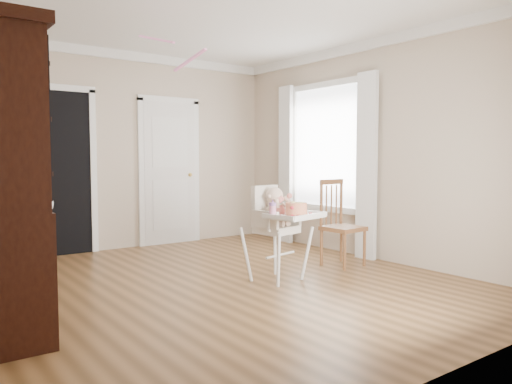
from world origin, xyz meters
TOP-DOWN VIEW (x-y plane):
  - floor at (0.00, 0.00)m, footprint 5.00×5.00m
  - ceiling at (0.00, 0.00)m, footprint 5.00×5.00m
  - wall_back at (0.00, 2.50)m, footprint 4.50×0.00m
  - wall_right at (2.25, 0.00)m, footprint 0.00×5.00m
  - crown_molding at (0.00, 0.00)m, footprint 4.50×5.00m
  - doorway at (-0.90, 2.48)m, footprint 1.06×0.05m
  - closet_door at (0.70, 2.48)m, footprint 0.96×0.09m
  - window_right at (2.18, 0.80)m, footprint 0.13×1.84m
  - high_chair at (0.57, -0.19)m, footprint 0.69×0.80m
  - baby at (0.57, -0.17)m, footprint 0.30×0.22m
  - cake at (0.63, -0.42)m, footprint 0.27×0.27m
  - sippy_cup at (0.37, -0.37)m, footprint 0.07×0.07m
  - dining_chair at (1.62, -0.07)m, footprint 0.43×0.43m
  - streamer at (-0.48, 0.36)m, footprint 0.16×0.48m

SIDE VIEW (x-z plane):
  - floor at x=0.00m, z-range 0.00..0.00m
  - dining_chair at x=1.62m, z-range -0.03..0.97m
  - high_chair at x=0.57m, z-range 0.12..1.11m
  - baby at x=0.57m, z-range 0.54..0.95m
  - cake at x=0.63m, z-range 0.69..0.82m
  - sippy_cup at x=0.37m, z-range 0.68..0.85m
  - closet_door at x=0.70m, z-range -0.04..2.09m
  - doorway at x=-0.90m, z-range 0.00..2.22m
  - window_right at x=2.18m, z-range 0.14..2.44m
  - wall_back at x=0.00m, z-range -0.90..3.60m
  - wall_right at x=2.25m, z-range -1.15..3.85m
  - streamer at x=-0.48m, z-range 2.31..2.46m
  - crown_molding at x=0.00m, z-range 2.58..2.70m
  - ceiling at x=0.00m, z-range 2.70..2.70m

